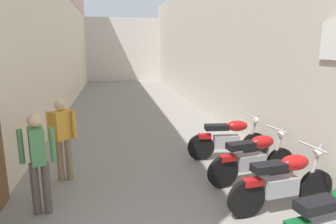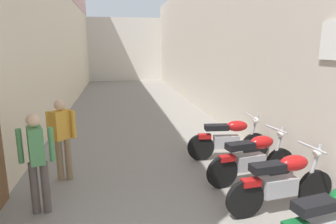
# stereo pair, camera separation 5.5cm
# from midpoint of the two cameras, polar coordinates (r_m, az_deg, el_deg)

# --- Properties ---
(ground_plane) EXTENTS (37.23, 37.23, 0.00)m
(ground_plane) POSITION_cam_midpoint_polar(r_m,az_deg,el_deg) (9.96, -5.77, -2.08)
(ground_plane) COLOR gray
(building_right) EXTENTS (0.45, 21.23, 5.33)m
(building_right) POSITION_cam_midpoint_polar(r_m,az_deg,el_deg) (12.16, 6.95, 13.22)
(building_right) COLOR beige
(building_right) RESTS_ON ground
(building_far_end) EXTENTS (8.29, 2.00, 4.56)m
(building_far_end) POSITION_cam_midpoint_polar(r_m,az_deg,el_deg) (23.24, -8.82, 11.86)
(building_far_end) COLOR beige
(building_far_end) RESTS_ON ground
(motorcycle_nearest) EXTENTS (1.84, 0.58, 1.04)m
(motorcycle_nearest) POSITION_cam_midpoint_polar(r_m,az_deg,el_deg) (4.18, 29.12, -17.85)
(motorcycle_nearest) COLOR black
(motorcycle_nearest) RESTS_ON ground
(motorcycle_second) EXTENTS (1.85, 0.58, 1.04)m
(motorcycle_second) POSITION_cam_midpoint_polar(r_m,az_deg,el_deg) (4.93, 21.20, -12.34)
(motorcycle_second) COLOR black
(motorcycle_second) RESTS_ON ground
(motorcycle_third) EXTENTS (1.84, 0.58, 1.04)m
(motorcycle_third) POSITION_cam_midpoint_polar(r_m,az_deg,el_deg) (5.74, 15.96, -8.43)
(motorcycle_third) COLOR black
(motorcycle_third) RESTS_ON ground
(motorcycle_fourth) EXTENTS (1.85, 0.58, 1.04)m
(motorcycle_fourth) POSITION_cam_midpoint_polar(r_m,az_deg,el_deg) (6.76, 11.50, -4.97)
(motorcycle_fourth) COLOR black
(motorcycle_fourth) RESTS_ON ground
(pedestrian_mid_alley) EXTENTS (0.52, 0.39, 1.57)m
(pedestrian_mid_alley) POSITION_cam_midpoint_polar(r_m,az_deg,el_deg) (4.81, -24.20, -7.91)
(pedestrian_mid_alley) COLOR #564C47
(pedestrian_mid_alley) RESTS_ON ground
(pedestrian_further_down) EXTENTS (0.52, 0.38, 1.57)m
(pedestrian_further_down) POSITION_cam_midpoint_polar(r_m,az_deg,el_deg) (5.84, -20.05, -4.03)
(pedestrian_further_down) COLOR #8C7251
(pedestrian_further_down) RESTS_ON ground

